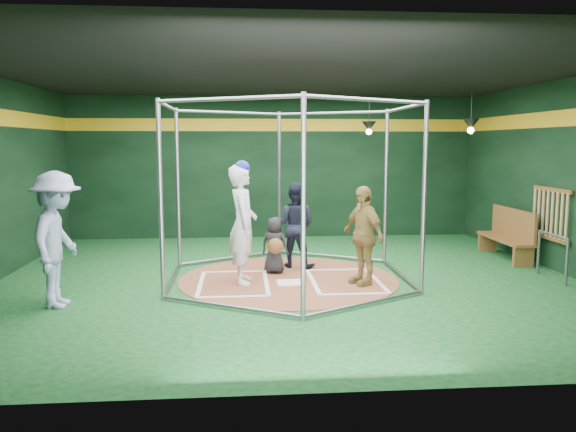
{
  "coord_description": "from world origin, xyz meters",
  "views": [
    {
      "loc": [
        -0.8,
        -9.51,
        2.35
      ],
      "look_at": [
        0.0,
        0.1,
        1.1
      ],
      "focal_mm": 35.0,
      "sensor_mm": 36.0,
      "label": 1
    }
  ],
  "objects": [
    {
      "name": "batter_figure",
      "position": [
        -0.79,
        -0.21,
        1.03
      ],
      "size": [
        0.49,
        0.73,
        2.06
      ],
      "color": "silver",
      "rests_on": "clay_disc"
    },
    {
      "name": "bystander_blue",
      "position": [
        -3.45,
        -1.33,
        0.98
      ],
      "size": [
        0.74,
        1.27,
        1.97
      ],
      "primitive_type": "imported",
      "rotation": [
        0.0,
        0.0,
        1.57
      ],
      "color": "#92A0C1",
      "rests_on": "ground"
    },
    {
      "name": "pendant_lamp_far",
      "position": [
        4.0,
        2.0,
        2.74
      ],
      "size": [
        0.34,
        0.34,
        0.9
      ],
      "color": "black",
      "rests_on": "room_shell"
    },
    {
      "name": "room_shell",
      "position": [
        0.0,
        0.01,
        1.75
      ],
      "size": [
        10.1,
        9.1,
        3.53
      ],
      "color": "#0D3D16",
      "rests_on": "ground"
    },
    {
      "name": "batting_cage",
      "position": [
        -0.0,
        -0.0,
        1.5
      ],
      "size": [
        4.05,
        4.67,
        3.0
      ],
      "color": "gray",
      "rests_on": "ground"
    },
    {
      "name": "home_plate",
      "position": [
        0.0,
        -0.3,
        0.02
      ],
      "size": [
        0.43,
        0.43,
        0.01
      ],
      "primitive_type": "cube",
      "color": "white",
      "rests_on": "clay_disc"
    },
    {
      "name": "visitor_leopard",
      "position": [
        1.2,
        -0.45,
        0.84
      ],
      "size": [
        0.78,
        1.04,
        1.65
      ],
      "primitive_type": "imported",
      "rotation": [
        0.0,
        0.0,
        -1.12
      ],
      "color": "tan",
      "rests_on": "clay_disc"
    },
    {
      "name": "catcher_figure",
      "position": [
        -0.21,
        0.45,
        0.53
      ],
      "size": [
        0.58,
        0.63,
        1.02
      ],
      "color": "black",
      "rests_on": "clay_disc"
    },
    {
      "name": "umpire",
      "position": [
        0.21,
        0.96,
        0.82
      ],
      "size": [
        0.96,
        0.87,
        1.61
      ],
      "primitive_type": "imported",
      "rotation": [
        0.0,
        0.0,
        2.73
      ],
      "color": "black",
      "rests_on": "clay_disc"
    },
    {
      "name": "pendant_lamp_near",
      "position": [
        2.2,
        3.6,
        2.74
      ],
      "size": [
        0.34,
        0.34,
        0.9
      ],
      "color": "black",
      "rests_on": "room_shell"
    },
    {
      "name": "steel_railing",
      "position": [
        4.55,
        -0.39,
        0.54
      ],
      "size": [
        0.05,
        0.94,
        0.81
      ],
      "color": "gray",
      "rests_on": "ground"
    },
    {
      "name": "bat_rack",
      "position": [
        4.93,
        0.4,
        1.05
      ],
      "size": [
        0.07,
        1.25,
        0.98
      ],
      "color": "brown",
      "rests_on": "room_shell"
    },
    {
      "name": "dugout_bench",
      "position": [
        4.63,
        1.38,
        0.53
      ],
      "size": [
        0.41,
        1.77,
        1.04
      ],
      "color": "brown",
      "rests_on": "ground"
    },
    {
      "name": "batter_box_right",
      "position": [
        0.95,
        -0.25,
        0.02
      ],
      "size": [
        1.17,
        1.77,
        0.01
      ],
      "color": "white",
      "rests_on": "clay_disc"
    },
    {
      "name": "clay_disc",
      "position": [
        0.0,
        0.0,
        0.01
      ],
      "size": [
        3.8,
        3.8,
        0.01
      ],
      "primitive_type": "cylinder",
      "color": "brown",
      "rests_on": "ground"
    },
    {
      "name": "batter_box_left",
      "position": [
        -0.95,
        -0.25,
        0.02
      ],
      "size": [
        1.17,
        1.77,
        0.01
      ],
      "color": "white",
      "rests_on": "clay_disc"
    }
  ]
}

